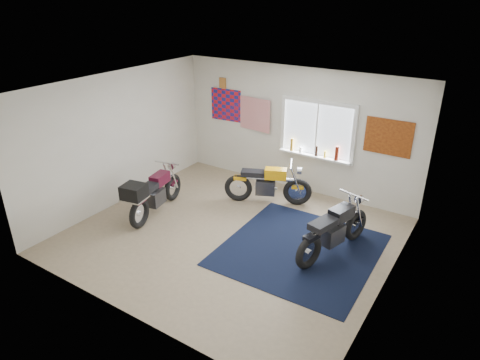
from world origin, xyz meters
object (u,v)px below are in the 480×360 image
Objects in this scene: navy_rug at (300,250)px; yellow_triumph at (267,185)px; black_chrome_bike at (334,231)px; maroon_tourer at (152,194)px.

yellow_triumph is (-1.37, 1.25, 0.40)m from navy_rug.
black_chrome_bike is (0.49, 0.23, 0.42)m from navy_rug.
black_chrome_bike is at bearing 25.46° from navy_rug.
maroon_tourer is at bearing -171.13° from navy_rug.
maroon_tourer is (-1.61, -1.72, 0.07)m from yellow_triumph.
yellow_triumph is at bearing 137.48° from navy_rug.
navy_rug is at bearing -92.15° from maroon_tourer.
navy_rug is 3.05m from maroon_tourer.
navy_rug is 0.68m from black_chrome_bike.
black_chrome_bike is 3.54m from maroon_tourer.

